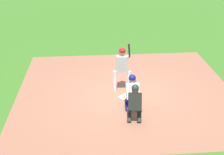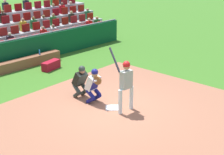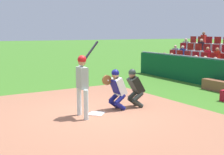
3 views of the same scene
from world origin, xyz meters
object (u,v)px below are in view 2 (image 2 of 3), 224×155
batter_at_plate (126,81)px  water_bottle_on_bench (39,52)px  catcher_crouching (94,84)px  home_plate_marker (112,108)px  dugout_bench (26,62)px  equipment_duffel_bag (51,65)px  home_plate_umpire (81,80)px

batter_at_plate → water_bottle_on_bench: size_ratio=9.35×
catcher_crouching → water_bottle_on_bench: size_ratio=5.63×
catcher_crouching → batter_at_plate: bearing=102.0°
catcher_crouching → home_plate_marker: bearing=99.6°
home_plate_marker → catcher_crouching: 1.04m
dugout_bench → water_bottle_on_bench: (-0.74, 0.03, 0.33)m
dugout_bench → equipment_duffel_bag: size_ratio=3.90×
water_bottle_on_bench → home_plate_marker: bearing=79.1°
dugout_bench → equipment_duffel_bag: dugout_bench is taller
batter_at_plate → home_plate_umpire: (0.28, -1.92, -0.41)m
catcher_crouching → dugout_bench: size_ratio=0.36×
home_plate_umpire → dugout_bench: bearing=-96.8°
batter_at_plate → home_plate_marker: bearing=-74.3°
home_plate_marker → equipment_duffel_bag: size_ratio=0.48×
catcher_crouching → home_plate_umpire: size_ratio=1.02×
dugout_bench → water_bottle_on_bench: 0.81m
batter_at_plate → catcher_crouching: (0.26, -1.24, -0.37)m
batter_at_plate → dugout_bench: 6.42m
batter_at_plate → home_plate_umpire: size_ratio=1.70×
home_plate_umpire → equipment_duffel_bag: (-1.13, -3.35, -0.50)m
catcher_crouching → home_plate_umpire: (0.01, -0.68, -0.03)m
home_plate_umpire → equipment_duffel_bag: 3.57m
home_plate_marker → catcher_crouching: catcher_crouching is taller
catcher_crouching → equipment_duffel_bag: 4.22m
water_bottle_on_bench → equipment_duffel_bag: (0.14, 1.05, -0.36)m
dugout_bench → catcher_crouching: bearing=84.2°
home_plate_umpire → dugout_bench: 4.49m
catcher_crouching → home_plate_umpire: bearing=-88.9°
home_plate_marker → dugout_bench: dugout_bench is taller
home_plate_umpire → equipment_duffel_bag: bearing=-108.6°
home_plate_marker → home_plate_umpire: home_plate_umpire is taller
home_plate_umpire → dugout_bench: home_plate_umpire is taller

